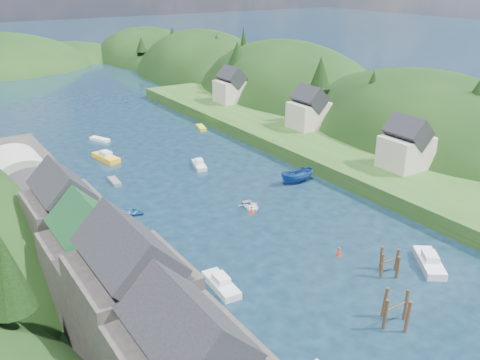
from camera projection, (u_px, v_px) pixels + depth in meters
ground at (172, 163)px, 93.61m from camera, size 600.00×600.00×0.00m
hillside_right at (287, 131)px, 138.57m from camera, size 36.00×245.56×48.00m
far_hills at (26, 94)px, 195.09m from camera, size 103.00×68.00×44.00m
hill_trees at (135, 86)px, 100.80m from camera, size 91.16×150.74×12.55m
quay_left at (94, 273)px, 57.69m from camera, size 12.00×110.00×2.00m
terrace_left_grass at (26, 290)px, 54.07m from camera, size 12.00×110.00×2.50m
quayside_buildings at (117, 289)px, 43.81m from camera, size 8.00×35.84×12.90m
boat_sheds at (28, 185)px, 69.96m from camera, size 7.00×21.00×7.50m
terrace_right at (319, 147)px, 97.96m from camera, size 16.00×120.00×2.40m
right_bank_cottages at (304, 111)px, 104.28m from camera, size 9.00×59.24×8.41m
piling_cluster_near at (396, 312)px, 50.46m from camera, size 3.38×3.14×3.91m
piling_cluster_far at (389, 265)px, 59.04m from camera, size 2.81×2.66×3.36m
channel_buoy_near at (339, 252)px, 63.01m from camera, size 0.70×0.70×1.10m
channel_buoy_far at (252, 210)px, 73.94m from camera, size 0.70×0.70×1.10m
moored_boats at (260, 227)px, 68.76m from camera, size 34.84×83.80×2.37m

